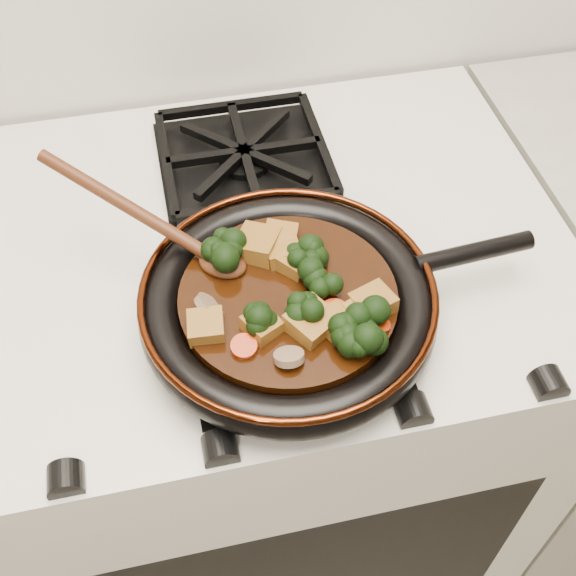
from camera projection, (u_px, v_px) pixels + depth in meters
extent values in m
cube|color=beige|center=(271.00, 416.00, 1.25)|extent=(0.76, 0.60, 0.90)
cylinder|color=black|center=(288.00, 310.00, 0.79)|extent=(0.30, 0.30, 0.01)
torus|color=black|center=(288.00, 304.00, 0.78)|extent=(0.32, 0.32, 0.04)
torus|color=#401809|center=(288.00, 292.00, 0.77)|extent=(0.32, 0.32, 0.01)
cylinder|color=black|center=(474.00, 252.00, 0.81)|extent=(0.14, 0.03, 0.02)
cylinder|color=black|center=(288.00, 300.00, 0.78)|extent=(0.24, 0.24, 0.02)
cube|color=brown|center=(366.00, 312.00, 0.74)|extent=(0.05, 0.05, 0.02)
cube|color=brown|center=(274.00, 246.00, 0.80)|extent=(0.05, 0.05, 0.02)
cube|color=brown|center=(296.00, 262.00, 0.79)|extent=(0.05, 0.05, 0.02)
cube|color=brown|center=(335.00, 322.00, 0.74)|extent=(0.05, 0.05, 0.02)
cube|color=brown|center=(283.00, 252.00, 0.80)|extent=(0.04, 0.04, 0.03)
cube|color=brown|center=(373.00, 303.00, 0.75)|extent=(0.05, 0.05, 0.02)
cube|color=brown|center=(280.00, 237.00, 0.81)|extent=(0.05, 0.05, 0.02)
cube|color=brown|center=(258.00, 245.00, 0.80)|extent=(0.06, 0.07, 0.03)
cube|color=brown|center=(206.00, 327.00, 0.73)|extent=(0.04, 0.04, 0.02)
cube|color=brown|center=(311.00, 322.00, 0.73)|extent=(0.06, 0.06, 0.03)
cube|color=brown|center=(261.00, 326.00, 0.73)|extent=(0.05, 0.05, 0.02)
cylinder|color=#B02404|center=(375.00, 323.00, 0.74)|extent=(0.03, 0.03, 0.02)
cylinder|color=#B02404|center=(244.00, 346.00, 0.72)|extent=(0.03, 0.03, 0.01)
cylinder|color=#B02404|center=(335.00, 312.00, 0.75)|extent=(0.03, 0.03, 0.01)
cylinder|color=#B02404|center=(313.00, 261.00, 0.79)|extent=(0.03, 0.03, 0.02)
cylinder|color=#B02404|center=(375.00, 305.00, 0.75)|extent=(0.03, 0.03, 0.02)
cylinder|color=#7C6047|center=(277.00, 233.00, 0.82)|extent=(0.05, 0.05, 0.02)
cylinder|color=#7C6047|center=(209.00, 306.00, 0.75)|extent=(0.04, 0.04, 0.03)
cylinder|color=#7C6047|center=(289.00, 357.00, 0.71)|extent=(0.03, 0.03, 0.02)
ellipsoid|color=#46210F|center=(223.00, 263.00, 0.79)|extent=(0.07, 0.07, 0.02)
cylinder|color=#46210F|center=(131.00, 209.00, 0.79)|extent=(0.02, 0.02, 0.23)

